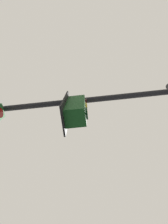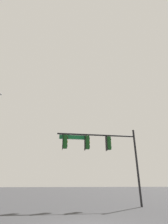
{
  "view_description": "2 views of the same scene",
  "coord_description": "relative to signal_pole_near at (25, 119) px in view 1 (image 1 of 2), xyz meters",
  "views": [
    {
      "loc": [
        -3.98,
        -5.35,
        1.62
      ],
      "look_at": [
        -4.03,
        -6.85,
        6.47
      ],
      "focal_mm": 28.0,
      "sensor_mm": 36.0,
      "label": 1
    },
    {
      "loc": [
        2.27,
        7.31,
        1.51
      ],
      "look_at": [
        -1.66,
        -6.23,
        7.46
      ],
      "focal_mm": 28.0,
      "sensor_mm": 36.0,
      "label": 2
    }
  ],
  "objects": [
    {
      "name": "signal_pole_near",
      "position": [
        0.0,
        0.0,
        0.0
      ],
      "size": [
        6.78,
        1.18,
        6.12
      ],
      "color": "black",
      "rests_on": "ground_plane"
    }
  ]
}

